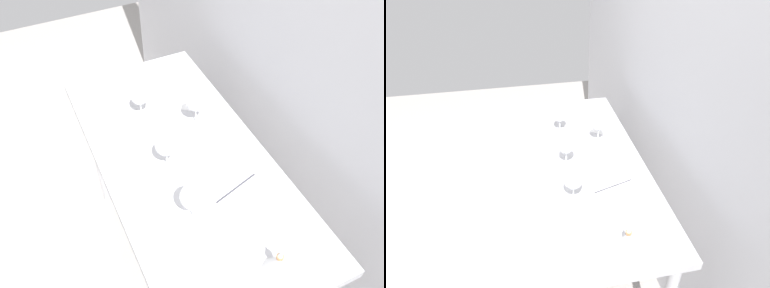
% 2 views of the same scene
% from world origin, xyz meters
% --- Properties ---
extents(ground_plane, '(6.00, 6.00, 0.00)m').
position_xyz_m(ground_plane, '(0.00, 0.00, 0.00)').
color(ground_plane, '#9F9A95').
extents(back_wall, '(3.80, 0.04, 2.60)m').
position_xyz_m(back_wall, '(0.00, 0.49, 1.30)').
color(back_wall, '#B3B3B8').
rests_on(back_wall, ground_plane).
extents(steel_counter, '(1.40, 0.65, 0.90)m').
position_xyz_m(steel_counter, '(0.00, -0.01, 0.79)').
color(steel_counter, '#B3B3B8').
rests_on(steel_counter, ground_plane).
extents(wine_glass_near_right, '(0.09, 0.09, 0.18)m').
position_xyz_m(wine_glass_near_right, '(0.28, -0.10, 1.02)').
color(wine_glass_near_right, white).
rests_on(wine_glass_near_right, steel_counter).
extents(wine_glass_near_center, '(0.08, 0.08, 0.17)m').
position_xyz_m(wine_glass_near_center, '(0.01, -0.08, 1.02)').
color(wine_glass_near_center, white).
rests_on(wine_glass_near_center, steel_counter).
extents(wine_glass_far_left, '(0.09, 0.09, 0.17)m').
position_xyz_m(wine_glass_far_left, '(-0.17, 0.13, 1.02)').
color(wine_glass_far_left, white).
rests_on(wine_glass_far_left, steel_counter).
extents(wine_glass_near_left, '(0.08, 0.08, 0.15)m').
position_xyz_m(wine_glass_near_left, '(-0.32, -0.07, 1.01)').
color(wine_glass_near_left, white).
rests_on(wine_glass_near_left, steel_counter).
extents(open_notebook, '(0.37, 0.29, 0.01)m').
position_xyz_m(open_notebook, '(0.23, 0.11, 0.90)').
color(open_notebook, white).
rests_on(open_notebook, steel_counter).
extents(tasting_sheet_upper, '(0.30, 0.32, 0.00)m').
position_xyz_m(tasting_sheet_upper, '(-0.37, 0.12, 0.90)').
color(tasting_sheet_upper, white).
rests_on(tasting_sheet_upper, steel_counter).
extents(decanter_funnel, '(0.10, 0.10, 0.12)m').
position_xyz_m(decanter_funnel, '(0.57, 0.06, 0.94)').
color(decanter_funnel, silver).
rests_on(decanter_funnel, steel_counter).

